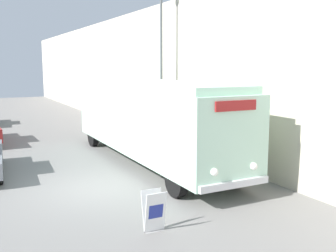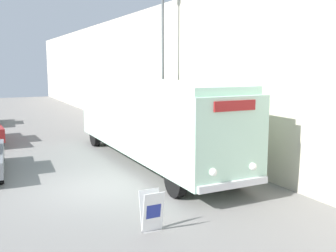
% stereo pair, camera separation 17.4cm
% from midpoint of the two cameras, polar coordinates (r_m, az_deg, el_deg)
% --- Properties ---
extents(ground_plane, '(80.00, 80.00, 0.00)m').
position_cam_midpoint_polar(ground_plane, '(12.92, -10.56, -8.99)').
color(ground_plane, slate).
extents(building_wall_right, '(0.30, 60.00, 6.97)m').
position_cam_midpoint_polar(building_wall_right, '(23.67, -4.12, 7.72)').
color(building_wall_right, beige).
rests_on(building_wall_right, ground_plane).
extents(vintage_bus, '(2.44, 11.44, 3.32)m').
position_cam_midpoint_polar(vintage_bus, '(15.76, -2.32, 1.39)').
color(vintage_bus, black).
rests_on(vintage_bus, ground_plane).
extents(sign_board, '(0.52, 0.37, 0.98)m').
position_cam_midpoint_polar(sign_board, '(9.54, -1.82, -12.32)').
color(sign_board, gray).
rests_on(sign_board, ground_plane).
extents(streetlamp, '(0.36, 0.36, 7.64)m').
position_cam_midpoint_polar(streetlamp, '(18.37, -0.48, 11.66)').
color(streetlamp, '#595E60').
rests_on(streetlamp, ground_plane).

